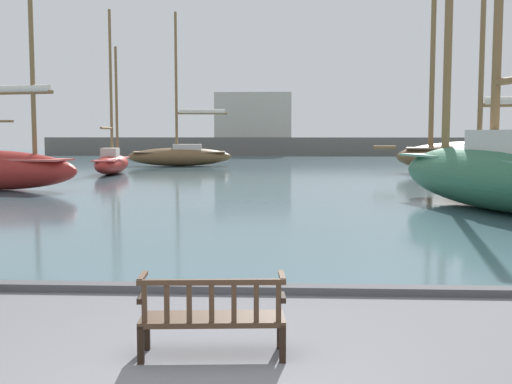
# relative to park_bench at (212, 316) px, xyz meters

# --- Properties ---
(harbor_water) EXTENTS (100.00, 80.00, 0.08)m
(harbor_water) POSITION_rel_park_bench_xyz_m (0.08, 43.04, -0.43)
(harbor_water) COLOR #476670
(harbor_water) RESTS_ON ground
(quay_edge_kerb) EXTENTS (40.00, 0.30, 0.12)m
(quay_edge_kerb) POSITION_rel_park_bench_xyz_m (0.08, 2.89, -0.41)
(quay_edge_kerb) COLOR #4C4C50
(quay_edge_kerb) RESTS_ON ground
(park_bench) EXTENTS (1.63, 0.64, 0.92)m
(park_bench) POSITION_rel_park_bench_xyz_m (0.00, 0.00, 0.00)
(park_bench) COLOR black
(park_bench) RESTS_ON ground
(sailboat_outer_port) EXTENTS (11.22, 4.94, 14.42)m
(sailboat_outer_port) POSITION_rel_park_bench_xyz_m (12.09, 30.57, 0.87)
(sailboat_outer_port) COLOR brown
(sailboat_outer_port) RESTS_ON harbor_water
(sailboat_nearest_port) EXTENTS (7.58, 2.74, 10.82)m
(sailboat_nearest_port) POSITION_rel_park_bench_xyz_m (-6.85, 38.71, 0.45)
(sailboat_nearest_port) COLOR brown
(sailboat_nearest_port) RESTS_ON harbor_water
(sailboat_mid_port) EXTENTS (5.73, 10.74, 13.09)m
(sailboat_mid_port) POSITION_rel_park_bench_xyz_m (7.36, 13.23, 0.88)
(sailboat_mid_port) COLOR #2D6647
(sailboat_mid_port) RESTS_ON harbor_water
(sailboat_distant_harbor) EXTENTS (2.19, 6.58, 9.42)m
(sailboat_distant_harbor) POSITION_rel_park_bench_xyz_m (-9.40, 29.95, 0.34)
(sailboat_distant_harbor) COLOR maroon
(sailboat_distant_harbor) RESTS_ON harbor_water
(far_breakwater) EXTENTS (49.65, 2.40, 6.63)m
(far_breakwater) POSITION_rel_park_bench_xyz_m (-0.62, 60.72, 1.32)
(far_breakwater) COLOR #66605B
(far_breakwater) RESTS_ON ground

